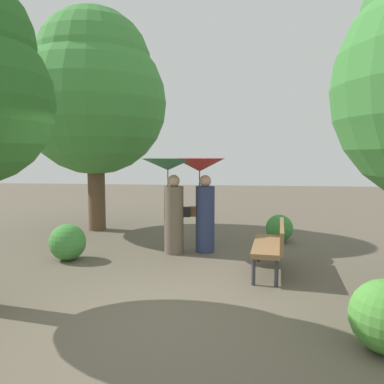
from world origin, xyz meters
The scene contains 7 objects.
ground_plane centered at (0.00, 0.00, 0.00)m, with size 40.00×40.00×0.00m, color brown.
person_left centered at (-0.36, 2.90, 1.29)m, with size 1.04×1.04×1.90m.
person_right centered at (0.24, 3.08, 1.31)m, with size 1.01×1.01×1.90m.
park_bench centered at (1.52, 1.80, 0.51)m, with size 0.65×1.54×0.83m.
tree_mid_left centered at (-2.70, 5.04, 3.57)m, with size 3.66×3.66×5.63m.
bush_path_left centered at (-2.20, 2.17, 0.34)m, with size 0.68×0.68×0.68m, color #428C3D.
bush_path_right centered at (1.90, 4.19, 0.31)m, with size 0.61×0.61×0.61m, color #428C3D.
Camera 1 is at (0.94, -4.58, 1.98)m, focal length 36.03 mm.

